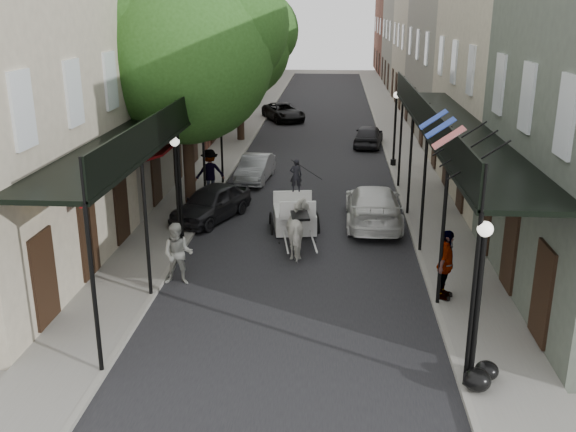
% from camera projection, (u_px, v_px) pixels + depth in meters
% --- Properties ---
extents(ground, '(140.00, 140.00, 0.00)m').
position_uv_depth(ground, '(287.00, 337.00, 16.00)').
color(ground, gray).
rests_on(ground, ground).
extents(road, '(8.00, 90.00, 0.01)m').
position_uv_depth(road, '(314.00, 157.00, 34.94)').
color(road, black).
rests_on(road, ground).
extents(sidewalk_left, '(2.20, 90.00, 0.12)m').
position_uv_depth(sidewalk_left, '(223.00, 155.00, 35.27)').
color(sidewalk_left, gray).
rests_on(sidewalk_left, ground).
extents(sidewalk_right, '(2.20, 90.00, 0.12)m').
position_uv_depth(sidewalk_right, '(407.00, 158.00, 34.58)').
color(sidewalk_right, gray).
rests_on(sidewalk_right, ground).
extents(building_row_left, '(5.00, 80.00, 10.50)m').
position_uv_depth(building_row_left, '(193.00, 46.00, 43.38)').
color(building_row_left, '#C2B59B').
rests_on(building_row_left, ground).
extents(building_row_right, '(5.00, 80.00, 10.50)m').
position_uv_depth(building_row_right, '(451.00, 47.00, 42.18)').
color(building_row_right, gray).
rests_on(building_row_right, ground).
extents(gallery_left, '(2.20, 18.05, 4.88)m').
position_uv_depth(gallery_left, '(161.00, 124.00, 21.68)').
color(gallery_left, black).
rests_on(gallery_left, sidewalk_left).
extents(gallery_right, '(2.20, 18.05, 4.88)m').
position_uv_depth(gallery_right, '(448.00, 128.00, 21.01)').
color(gallery_right, black).
rests_on(gallery_right, sidewalk_right).
extents(tree_near, '(7.31, 6.80, 9.63)m').
position_uv_depth(tree_near, '(195.00, 44.00, 23.90)').
color(tree_near, '#382619').
rests_on(tree_near, sidewalk_left).
extents(tree_far, '(6.45, 6.00, 8.61)m').
position_uv_depth(tree_far, '(245.00, 42.00, 37.37)').
color(tree_far, '#382619').
rests_on(tree_far, sidewalk_left).
extents(lamppost_right_near, '(0.32, 0.32, 3.71)m').
position_uv_depth(lamppost_right_near, '(478.00, 303.00, 13.18)').
color(lamppost_right_near, black).
rests_on(lamppost_right_near, sidewalk_right).
extents(lamppost_left, '(0.32, 0.32, 3.71)m').
position_uv_depth(lamppost_left, '(177.00, 189.00, 21.33)').
color(lamppost_left, black).
rests_on(lamppost_left, sidewalk_left).
extents(lamppost_right_far, '(0.32, 0.32, 3.71)m').
position_uv_depth(lamppost_right_far, '(395.00, 128.00, 32.13)').
color(lamppost_right_far, black).
rests_on(lamppost_right_far, sidewalk_right).
extents(horse, '(1.21, 2.13, 1.70)m').
position_uv_depth(horse, '(300.00, 229.00, 21.14)').
color(horse, silver).
rests_on(horse, ground).
extents(carriage, '(1.96, 2.69, 2.85)m').
position_uv_depth(carriage, '(294.00, 199.00, 23.57)').
color(carriage, black).
rests_on(carriage, ground).
extents(pedestrian_walking, '(0.93, 0.73, 1.89)m').
position_uv_depth(pedestrian_walking, '(178.00, 254.00, 18.78)').
color(pedestrian_walking, '#B2B4AA').
rests_on(pedestrian_walking, ground).
extents(pedestrian_sidewalk_left, '(1.45, 1.15, 1.97)m').
position_uv_depth(pedestrian_sidewalk_left, '(210.00, 172.00, 27.37)').
color(pedestrian_sidewalk_left, gray).
rests_on(pedestrian_sidewalk_left, sidewalk_left).
extents(pedestrian_sidewalk_right, '(0.87, 1.26, 1.98)m').
position_uv_depth(pedestrian_sidewalk_right, '(445.00, 265.00, 17.58)').
color(pedestrian_sidewalk_right, gray).
rests_on(pedestrian_sidewalk_right, sidewalk_right).
extents(car_left_near, '(2.99, 4.28, 1.35)m').
position_uv_depth(car_left_near, '(211.00, 203.00, 24.56)').
color(car_left_near, black).
rests_on(car_left_near, ground).
extents(car_left_mid, '(1.60, 3.77, 1.21)m').
position_uv_depth(car_left_mid, '(255.00, 168.00, 30.08)').
color(car_left_mid, '#999A9E').
rests_on(car_left_mid, ground).
extents(car_left_far, '(3.74, 4.99, 1.26)m').
position_uv_depth(car_left_far, '(284.00, 112.00, 45.84)').
color(car_left_far, black).
rests_on(car_left_far, ground).
extents(car_right_near, '(2.08, 5.05, 1.46)m').
position_uv_depth(car_right_near, '(373.00, 205.00, 24.12)').
color(car_right_near, silver).
rests_on(car_right_near, ground).
extents(car_right_far, '(2.03, 3.97, 1.30)m').
position_uv_depth(car_right_far, '(369.00, 136.00, 37.41)').
color(car_right_far, black).
rests_on(car_right_far, ground).
extents(trash_bags, '(0.85, 1.00, 0.50)m').
position_uv_depth(trash_bags, '(481.00, 376.00, 13.67)').
color(trash_bags, black).
rests_on(trash_bags, sidewalk_right).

